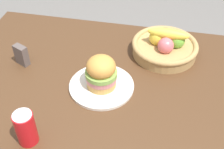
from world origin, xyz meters
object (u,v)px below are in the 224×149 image
sandwich (101,72)px  fruit_basket (165,46)px  napkin_holder (21,55)px  plate (102,86)px  soda_can (26,128)px

sandwich → fruit_basket: bearing=50.0°
sandwich → napkin_holder: size_ratio=1.50×
plate → napkin_holder: bearing=168.4°
plate → sandwich: (0.00, 0.00, 0.07)m
soda_can → napkin_holder: soda_can is taller
napkin_holder → fruit_basket: bearing=42.8°
sandwich → napkin_holder: (-0.36, 0.07, -0.03)m
sandwich → soda_can: size_ratio=1.07×
sandwich → napkin_holder: sandwich is taller
plate → fruit_basket: size_ratio=0.88×
plate → napkin_holder: napkin_holder is taller
plate → soda_can: soda_can is taller
fruit_basket → soda_can: bearing=-125.5°
sandwich → soda_can: 0.34m
fruit_basket → napkin_holder: size_ratio=3.22×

